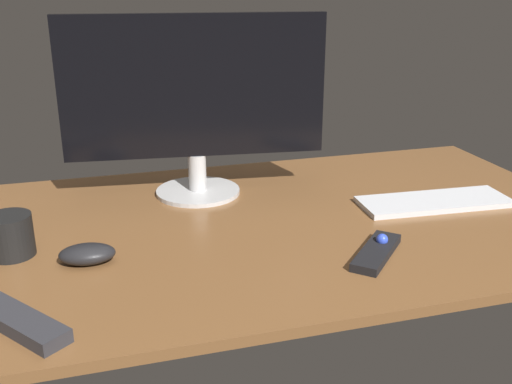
{
  "coord_description": "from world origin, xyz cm",
  "views": [
    {
      "loc": [
        -40.96,
        -116.04,
        53.22
      ],
      "look_at": [
        -6.76,
        2.59,
        8.0
      ],
      "focal_mm": 41.75,
      "sensor_mm": 36.0,
      "label": 1
    }
  ],
  "objects_px": {
    "media_remote": "(377,251)",
    "monitor": "(195,97)",
    "keyboard": "(434,202)",
    "coffee_mug": "(10,236)",
    "computer_mouse": "(87,254)",
    "tv_remote": "(21,322)"
  },
  "relations": [
    {
      "from": "media_remote",
      "to": "monitor",
      "type": "bearing_deg",
      "value": 74.45
    },
    {
      "from": "keyboard",
      "to": "coffee_mug",
      "type": "relative_size",
      "value": 4.1
    },
    {
      "from": "computer_mouse",
      "to": "media_remote",
      "type": "distance_m",
      "value": 0.55
    },
    {
      "from": "keyboard",
      "to": "computer_mouse",
      "type": "height_order",
      "value": "computer_mouse"
    },
    {
      "from": "monitor",
      "to": "tv_remote",
      "type": "relative_size",
      "value": 3.3
    },
    {
      "from": "computer_mouse",
      "to": "monitor",
      "type": "bearing_deg",
      "value": 55.73
    },
    {
      "from": "keyboard",
      "to": "coffee_mug",
      "type": "bearing_deg",
      "value": -175.86
    },
    {
      "from": "coffee_mug",
      "to": "keyboard",
      "type": "bearing_deg",
      "value": 0.81
    },
    {
      "from": "monitor",
      "to": "media_remote",
      "type": "distance_m",
      "value": 0.57
    },
    {
      "from": "keyboard",
      "to": "media_remote",
      "type": "distance_m",
      "value": 0.33
    },
    {
      "from": "media_remote",
      "to": "tv_remote",
      "type": "relative_size",
      "value": 0.86
    },
    {
      "from": "coffee_mug",
      "to": "tv_remote",
      "type": "bearing_deg",
      "value": -82.55
    },
    {
      "from": "monitor",
      "to": "keyboard",
      "type": "xyz_separation_m",
      "value": [
        0.52,
        -0.23,
        -0.23
      ]
    },
    {
      "from": "keyboard",
      "to": "monitor",
      "type": "bearing_deg",
      "value": 159.64
    },
    {
      "from": "tv_remote",
      "to": "coffee_mug",
      "type": "relative_size",
      "value": 2.14
    },
    {
      "from": "coffee_mug",
      "to": "monitor",
      "type": "bearing_deg",
      "value": 30.59
    },
    {
      "from": "keyboard",
      "to": "coffee_mug",
      "type": "distance_m",
      "value": 0.94
    },
    {
      "from": "monitor",
      "to": "coffee_mug",
      "type": "xyz_separation_m",
      "value": [
        -0.41,
        -0.24,
        -0.2
      ]
    },
    {
      "from": "computer_mouse",
      "to": "media_remote",
      "type": "xyz_separation_m",
      "value": [
        0.54,
        -0.12,
        -0.01
      ]
    },
    {
      "from": "monitor",
      "to": "keyboard",
      "type": "relative_size",
      "value": 1.72
    },
    {
      "from": "monitor",
      "to": "coffee_mug",
      "type": "relative_size",
      "value": 7.07
    },
    {
      "from": "tv_remote",
      "to": "computer_mouse",
      "type": "bearing_deg",
      "value": 115.24
    }
  ]
}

